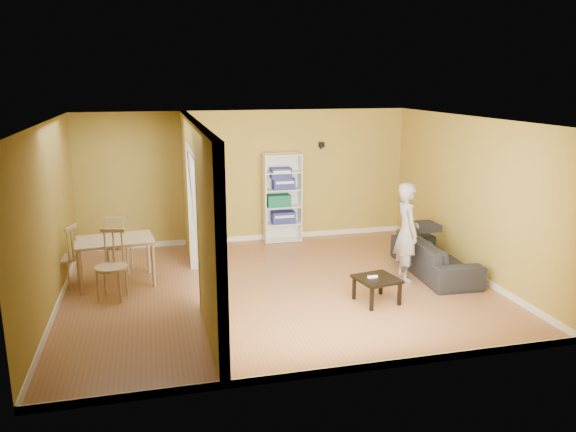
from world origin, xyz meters
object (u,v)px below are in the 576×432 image
(chair_left, at_px, (62,257))
(chair_far, at_px, (119,243))
(sofa, at_px, (435,251))
(bookshelf, at_px, (282,198))
(coffee_table, at_px, (377,281))
(chair_near, at_px, (111,265))
(person, at_px, (407,224))
(dining_table, at_px, (115,244))

(chair_left, height_order, chair_far, chair_far)
(sofa, relative_size, bookshelf, 1.14)
(coffee_table, xyz_separation_m, chair_near, (-3.75, 1.07, 0.19))
(person, height_order, chair_near, person)
(person, height_order, dining_table, person)
(chair_near, relative_size, chair_far, 1.02)
(coffee_table, bearing_deg, sofa, 34.07)
(dining_table, xyz_separation_m, chair_left, (-0.79, 0.01, -0.16))
(bookshelf, relative_size, coffee_table, 3.11)
(chair_left, xyz_separation_m, chair_far, (0.82, 0.54, 0.00))
(coffee_table, bearing_deg, chair_left, 159.14)
(sofa, bearing_deg, chair_far, 78.82)
(bookshelf, bearing_deg, person, -62.30)
(sofa, bearing_deg, coffee_table, 127.01)
(bookshelf, height_order, coffee_table, bookshelf)
(chair_near, xyz_separation_m, chair_far, (0.06, 1.19, -0.01))
(person, height_order, coffee_table, person)
(chair_near, bearing_deg, chair_left, 153.96)
(chair_near, distance_m, chair_far, 1.19)
(person, xyz_separation_m, chair_far, (-4.51, 1.47, -0.44))
(person, bearing_deg, dining_table, 83.84)
(coffee_table, bearing_deg, chair_near, 164.04)
(dining_table, height_order, chair_far, chair_far)
(chair_left, bearing_deg, dining_table, 108.80)
(dining_table, bearing_deg, chair_near, -92.60)
(sofa, height_order, dining_table, sofa)
(dining_table, bearing_deg, coffee_table, -24.70)
(chair_near, bearing_deg, chair_far, 101.34)
(chair_far, bearing_deg, dining_table, 97.67)
(dining_table, xyz_separation_m, chair_near, (-0.03, -0.64, -0.14))
(bookshelf, bearing_deg, chair_near, -142.38)
(dining_table, relative_size, chair_near, 1.15)
(dining_table, bearing_deg, bookshelf, 29.81)
(sofa, distance_m, chair_near, 5.19)
(sofa, height_order, bookshelf, bookshelf)
(bookshelf, distance_m, chair_left, 4.31)
(sofa, height_order, chair_left, chair_left)
(chair_near, height_order, chair_far, chair_near)
(chair_left, relative_size, chair_near, 0.98)
(chair_left, bearing_deg, chair_near, 68.97)
(bookshelf, xyz_separation_m, chair_left, (-3.91, -1.78, -0.38))
(sofa, relative_size, coffee_table, 3.56)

